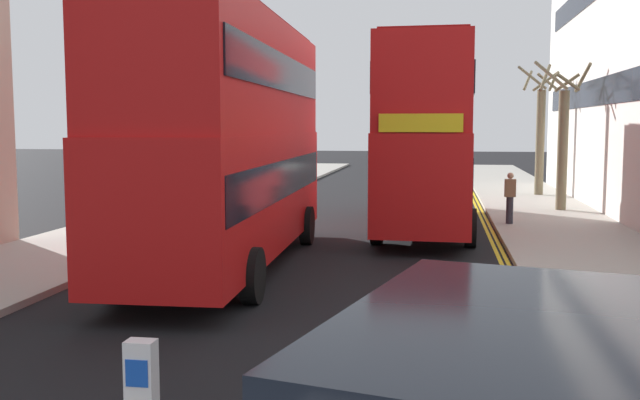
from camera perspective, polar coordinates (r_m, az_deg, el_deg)
The scene contains 9 objects.
sidewalk_right at distance 19.30m, azimuth 20.46°, elevation -3.91°, with size 4.00×80.00×0.14m, color #ADA89E.
sidewalk_left at distance 21.07m, azimuth -16.83°, elevation -2.99°, with size 4.00×80.00×0.14m, color #ADA89E.
kerb_line_outer at distance 17.06m, azimuth 14.79°, elevation -5.21°, with size 0.10×56.00×0.01m, color yellow.
kerb_line_inner at distance 17.04m, azimuth 14.25°, elevation -5.20°, with size 0.10×56.00×0.01m, color yellow.
double_decker_bus_away at distance 16.50m, azimuth -7.10°, elevation 5.15°, with size 3.05×10.88×5.64m.
double_decker_bus_oncoming at distance 22.84m, azimuth 8.65°, elevation 5.32°, with size 3.02×10.87×5.64m.
pedestrian_far at distance 23.58m, azimuth 14.74°, elevation 0.23°, with size 0.34×0.22×1.62m.
street_tree_near at distance 27.96m, azimuth 18.55°, elevation 4.47°, with size 1.94×2.05×5.44m.
street_tree_mid at distance 33.85m, azimuth 16.94°, elevation 4.95°, with size 1.90×1.93×5.73m.
Camera 1 is at (2.75, -2.67, 3.23)m, focal length 40.63 mm.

